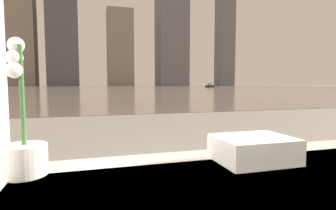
{
  "coord_description": "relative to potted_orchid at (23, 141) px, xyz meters",
  "views": [
    {
      "loc": [
        -0.59,
        0.18,
        0.81
      ],
      "look_at": [
        0.04,
        2.37,
        0.62
      ],
      "focal_mm": 28.0,
      "sensor_mm": 36.0,
      "label": 1
    }
  ],
  "objects": [
    {
      "name": "skyline_tower_1",
      "position": [
        -26.42,
        117.04,
        32.71
      ],
      "size": [
        10.32,
        8.06,
        66.73
      ],
      "color": "gray",
      "rests_on": "ground_plane"
    },
    {
      "name": "harbor_boat_1",
      "position": [
        27.07,
        56.36,
        -0.28
      ],
      "size": [
        1.18,
        2.8,
        1.02
      ],
      "color": "navy",
      "rests_on": "harbor_water"
    },
    {
      "name": "skyline_tower_2",
      "position": [
        -10.95,
        117.04,
        17.95
      ],
      "size": [
        11.75,
        13.95,
        37.21
      ],
      "color": "#4C515B",
      "rests_on": "ground_plane"
    },
    {
      "name": "harbor_water",
      "position": [
        0.78,
        61.04,
        -0.65
      ],
      "size": [
        180.0,
        110.0,
        0.01
      ],
      "color": "gray",
      "rests_on": "ground_plane"
    },
    {
      "name": "towel_stack",
      "position": [
        0.68,
        -0.06,
        -0.05
      ],
      "size": [
        0.24,
        0.19,
        0.08
      ],
      "color": "white",
      "rests_on": "bathtub"
    },
    {
      "name": "skyline_tower_5",
      "position": [
        63.37,
        117.04,
        27.28
      ],
      "size": [
        7.7,
        7.31,
        55.86
      ],
      "color": "slate",
      "rests_on": "ground_plane"
    },
    {
      "name": "potted_orchid",
      "position": [
        0.0,
        0.0,
        0.0
      ],
      "size": [
        0.12,
        0.12,
        0.38
      ],
      "color": "silver",
      "rests_on": "bathtub"
    },
    {
      "name": "skyline_tower_3",
      "position": [
        12.33,
        117.04,
        15.86
      ],
      "size": [
        11.12,
        8.75,
        33.02
      ],
      "color": "gray",
      "rests_on": "ground_plane"
    },
    {
      "name": "skyline_tower_4",
      "position": [
        36.04,
        117.04,
        35.06
      ],
      "size": [
        13.43,
        12.2,
        71.42
      ],
      "color": "slate",
      "rests_on": "ground_plane"
    }
  ]
}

